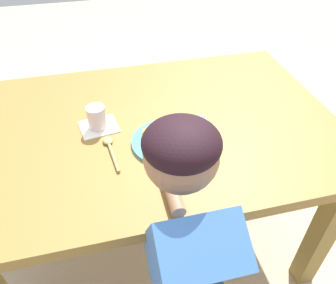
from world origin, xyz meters
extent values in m
plane|color=#BAA98D|center=(0.00, 0.00, 0.00)|extent=(8.00, 8.00, 0.00)
cube|color=olive|center=(0.00, 0.00, 0.72)|extent=(1.43, 0.96, 0.04)
cube|color=olive|center=(0.62, -0.39, 0.35)|extent=(0.08, 0.08, 0.70)
cube|color=olive|center=(-0.62, 0.39, 0.35)|extent=(0.08, 0.08, 0.70)
cube|color=olive|center=(0.62, 0.39, 0.35)|extent=(0.08, 0.08, 0.70)
cylinder|color=teal|center=(0.03, -0.13, 0.74)|extent=(0.25, 0.25, 0.01)
ellipsoid|color=yellow|center=(-0.01, -0.09, 0.77)|extent=(0.10, 0.07, 0.04)
ellipsoid|color=red|center=(0.08, -0.11, 0.76)|extent=(0.04, 0.04, 0.02)
ellipsoid|color=red|center=(0.07, -0.09, 0.76)|extent=(0.03, 0.03, 0.02)
ellipsoid|color=#ECE7CF|center=(0.07, -0.18, 0.76)|extent=(0.05, 0.04, 0.03)
cube|color=silver|center=(0.18, -0.14, 0.74)|extent=(0.04, 0.14, 0.01)
cube|color=silver|center=(0.20, -0.05, 0.74)|extent=(0.03, 0.04, 0.01)
cylinder|color=silver|center=(0.21, -0.01, 0.74)|extent=(0.01, 0.03, 0.00)
cylinder|color=silver|center=(0.20, -0.01, 0.74)|extent=(0.01, 0.03, 0.00)
cylinder|color=silver|center=(0.19, -0.01, 0.74)|extent=(0.01, 0.03, 0.00)
cylinder|color=tan|center=(-0.17, -0.17, 0.74)|extent=(0.03, 0.14, 0.01)
ellipsoid|color=tan|center=(-0.18, -0.07, 0.75)|extent=(0.04, 0.05, 0.02)
cylinder|color=silver|center=(-0.20, 0.02, 0.78)|extent=(0.07, 0.07, 0.09)
cube|color=#3F72BF|center=(-0.01, -0.55, 0.73)|extent=(0.20, 0.32, 0.40)
sphere|color=#9E7051|center=(-0.01, -0.45, 0.98)|extent=(0.18, 0.18, 0.18)
ellipsoid|color=black|center=(-0.01, -0.45, 1.02)|extent=(0.19, 0.19, 0.10)
cylinder|color=#9E7051|center=(-0.01, -0.34, 0.76)|extent=(0.04, 0.24, 0.04)
cube|color=white|center=(-0.20, 0.02, 0.74)|extent=(0.15, 0.14, 0.00)
camera|label=1|loc=(-0.18, -1.00, 1.51)|focal=35.15mm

